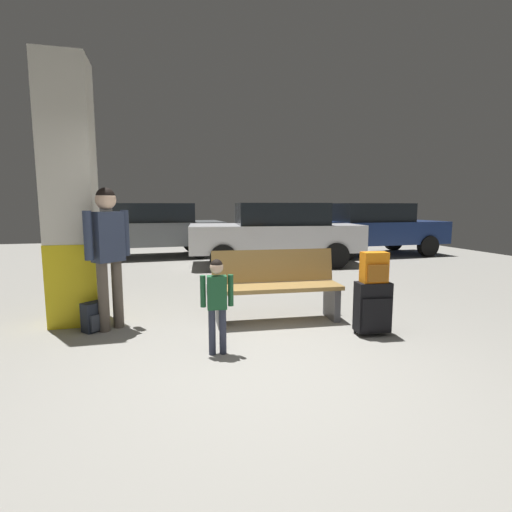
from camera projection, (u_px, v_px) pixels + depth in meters
name	position (u px, v px, depth m)	size (l,w,h in m)	color
ground_plane	(208.00, 285.00, 7.23)	(18.00, 18.00, 0.10)	gray
structural_pillar	(70.00, 196.00, 4.59)	(0.57, 0.57, 3.17)	yellow
bench	(276.00, 286.00, 4.81)	(1.63, 0.62, 0.89)	#9E7A42
suitcase	(373.00, 307.00, 4.27)	(0.40, 0.26, 0.60)	black
backpack_bright	(374.00, 268.00, 4.21)	(0.29, 0.21, 0.34)	orange
child	(217.00, 296.00, 3.68)	(0.32, 0.20, 0.95)	#33384C
adult	(108.00, 243.00, 4.37)	(0.46, 0.40, 1.66)	brown
backpack_dark_floor	(96.00, 317.00, 4.44)	(0.32, 0.31, 0.34)	#1E232D
parked_car_near	(276.00, 232.00, 9.33)	(4.26, 2.14, 1.51)	silver
parked_car_side	(372.00, 228.00, 11.18)	(4.15, 1.89, 1.51)	navy
parked_car_far	(151.00, 228.00, 10.76)	(4.17, 1.94, 1.51)	slate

